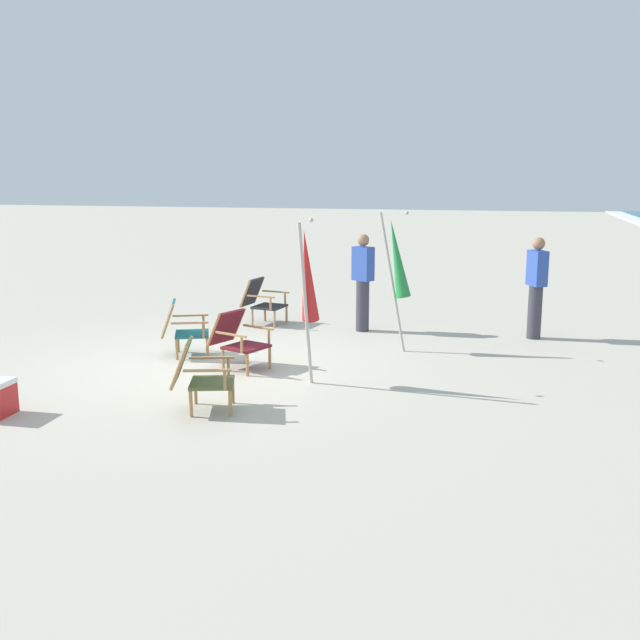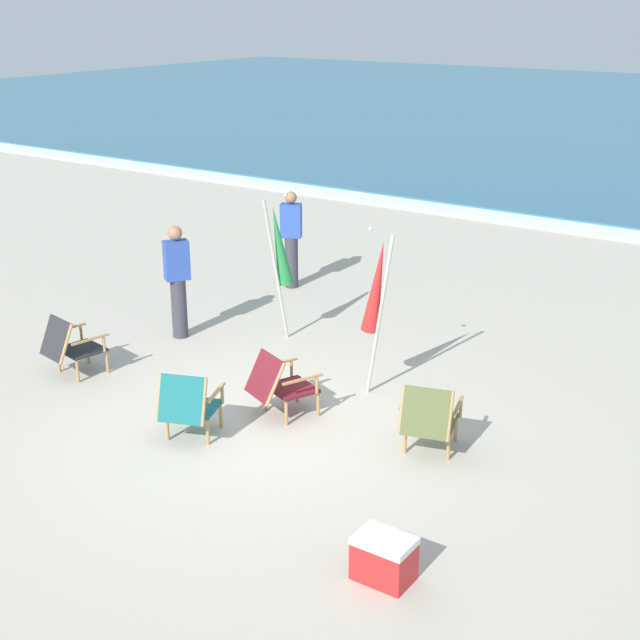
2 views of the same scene
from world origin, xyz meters
name	(u,v)px [view 1 (image 1 of 2)]	position (x,y,z in m)	size (l,w,h in m)	color
ground_plane	(211,367)	(0.00, 0.00, 0.00)	(80.00, 80.00, 0.00)	#B7AF9E
beach_chair_far_center	(261,300)	(-2.96, -0.18, 0.43)	(0.70, 0.80, 0.81)	#28282D
beach_chair_back_right	(198,374)	(1.80, 0.55, 0.43)	(0.74, 0.82, 0.81)	#515B33
beach_chair_front_right	(181,327)	(-0.52, -0.64, 0.43)	(0.78, 0.84, 0.81)	#196066
beach_chair_back_left	(237,338)	(-0.04, 0.38, 0.42)	(0.81, 0.90, 0.79)	maroon
umbrella_furled_green	(397,260)	(-1.52, 2.37, 1.37)	(0.29, 0.52, 2.09)	#B7B2A8
umbrella_furled_red	(307,278)	(0.55, 1.52, 1.38)	(0.48, 0.29, 2.10)	#B7B2A8
person_near_chairs	(536,287)	(-2.83, 4.44, 0.84)	(0.39, 0.33, 1.63)	#383842
person_by_waterline	(363,282)	(-2.77, 1.65, 0.84)	(0.35, 0.39, 1.63)	#383842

